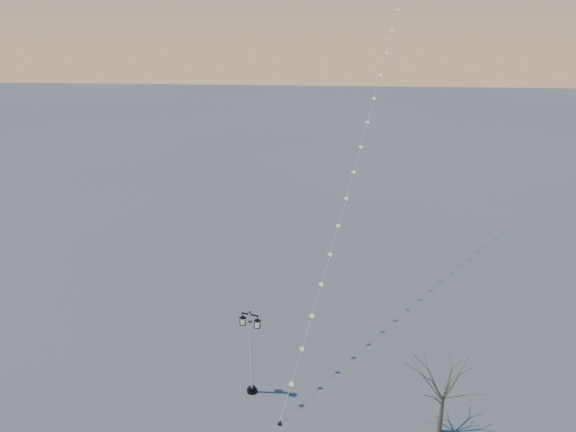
# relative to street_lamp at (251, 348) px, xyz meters

# --- Properties ---
(ground) EXTENTS (300.00, 300.00, 0.00)m
(ground) POSITION_rel_street_lamp_xyz_m (1.77, -2.50, -2.88)
(ground) COLOR #4F4F4F
(ground) RESTS_ON ground
(street_lamp) EXTENTS (1.29, 0.70, 5.20)m
(street_lamp) POSITION_rel_street_lamp_xyz_m (0.00, 0.00, 0.00)
(street_lamp) COLOR black
(street_lamp) RESTS_ON ground
(bare_tree) EXTENTS (2.40, 2.40, 3.99)m
(bare_tree) POSITION_rel_street_lamp_xyz_m (10.07, -2.29, -0.11)
(bare_tree) COLOR brown
(bare_tree) RESTS_ON ground
(kite_train) EXTENTS (12.76, 41.42, 38.96)m
(kite_train) POSITION_rel_street_lamp_xyz_m (7.92, 17.88, 16.49)
(kite_train) COLOR black
(kite_train) RESTS_ON ground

